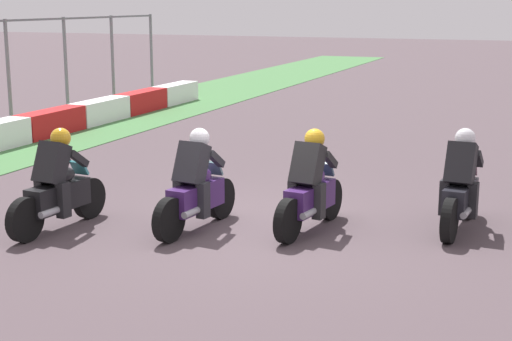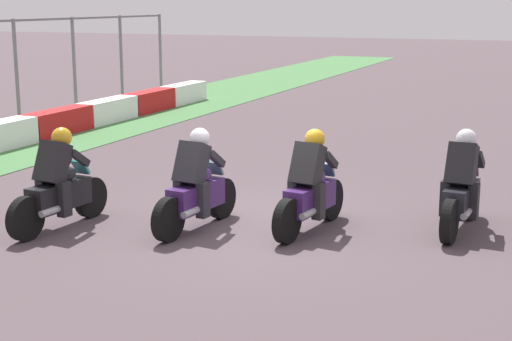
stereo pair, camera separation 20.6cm
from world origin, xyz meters
name	(u,v)px [view 2 (the right image)]	position (x,y,z in m)	size (l,w,h in m)	color
ground_plane	(256,227)	(0.00, 0.00, 0.00)	(120.00, 120.00, 0.00)	#4E4046
rider_lane_a	(462,190)	(0.98, -2.85, 0.62)	(2.04, 0.55, 1.51)	black
rider_lane_b	(310,190)	(0.13, -0.80, 0.62)	(2.04, 0.59, 1.51)	black
rider_lane_c	(196,188)	(-0.43, 0.78, 0.62)	(2.04, 0.58, 1.51)	black
rider_lane_d	(59,188)	(-1.17, 2.68, 0.62)	(2.04, 0.57, 1.51)	black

